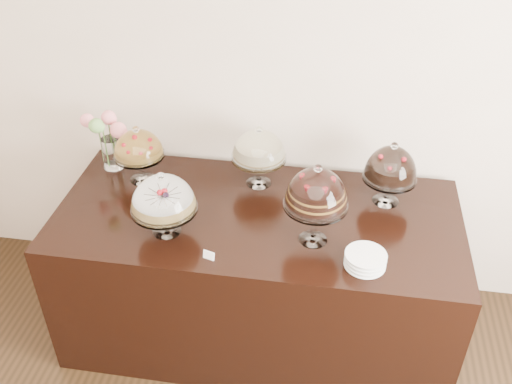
# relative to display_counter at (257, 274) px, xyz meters

# --- Properties ---
(wall_back) EXTENTS (5.00, 0.04, 3.00)m
(wall_back) POSITION_rel_display_counter_xyz_m (0.24, 0.55, 1.05)
(wall_back) COLOR beige
(wall_back) RESTS_ON ground
(display_counter) EXTENTS (2.20, 1.00, 0.90)m
(display_counter) POSITION_rel_display_counter_xyz_m (0.00, 0.00, 0.00)
(display_counter) COLOR black
(display_counter) RESTS_ON ground
(cake_stand_sugar_sponge) EXTENTS (0.34, 0.34, 0.37)m
(cake_stand_sugar_sponge) POSITION_rel_display_counter_xyz_m (-0.44, -0.22, 0.67)
(cake_stand_sugar_sponge) COLOR white
(cake_stand_sugar_sponge) RESTS_ON display_counter
(cake_stand_choco_layer) EXTENTS (0.32, 0.32, 0.46)m
(cake_stand_choco_layer) POSITION_rel_display_counter_xyz_m (0.31, -0.17, 0.75)
(cake_stand_choco_layer) COLOR white
(cake_stand_choco_layer) RESTS_ON display_counter
(cake_stand_cheesecake) EXTENTS (0.32, 0.32, 0.37)m
(cake_stand_cheesecake) POSITION_rel_display_counter_xyz_m (-0.04, 0.29, 0.69)
(cake_stand_cheesecake) COLOR white
(cake_stand_cheesecake) RESTS_ON display_counter
(cake_stand_dark_choco) EXTENTS (0.29, 0.29, 0.38)m
(cake_stand_dark_choco) POSITION_rel_display_counter_xyz_m (0.69, 0.23, 0.68)
(cake_stand_dark_choco) COLOR white
(cake_stand_dark_choco) RESTS_ON display_counter
(cake_stand_fruit_tart) EXTENTS (0.29, 0.29, 0.35)m
(cake_stand_fruit_tart) POSITION_rel_display_counter_xyz_m (-0.72, 0.22, 0.67)
(cake_stand_fruit_tart) COLOR white
(cake_stand_fruit_tart) RESTS_ON display_counter
(flower_vase) EXTENTS (0.26, 0.27, 0.39)m
(flower_vase) POSITION_rel_display_counter_xyz_m (-0.94, 0.31, 0.66)
(flower_vase) COLOR white
(flower_vase) RESTS_ON display_counter
(plate_stack) EXTENTS (0.19, 0.19, 0.07)m
(plate_stack) POSITION_rel_display_counter_xyz_m (0.58, -0.32, 0.49)
(plate_stack) COLOR white
(plate_stack) RESTS_ON display_counter
(price_card_left) EXTENTS (0.06, 0.03, 0.04)m
(price_card_left) POSITION_rel_display_counter_xyz_m (-0.18, -0.39, 0.47)
(price_card_left) COLOR white
(price_card_left) RESTS_ON display_counter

